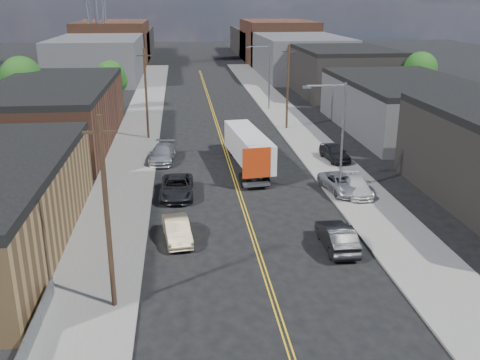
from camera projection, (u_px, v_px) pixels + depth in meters
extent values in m
plane|color=black|center=(213.00, 111.00, 75.29)|extent=(260.00, 260.00, 0.00)
cube|color=gold|center=(221.00, 137.00, 61.17)|extent=(0.32, 120.00, 0.01)
cube|color=slate|center=(137.00, 139.00, 60.14)|extent=(5.00, 140.00, 0.15)
cube|color=slate|center=(302.00, 134.00, 62.15)|extent=(5.00, 140.00, 0.15)
cube|color=#4F2E1F|center=(54.00, 117.00, 57.36)|extent=(12.00, 26.00, 6.00)
cube|color=black|center=(51.00, 86.00, 56.30)|extent=(12.00, 26.00, 0.60)
cube|color=navy|center=(460.00, 167.00, 38.10)|extent=(0.30, 20.00, 0.80)
cube|color=#3D3D40|center=(404.00, 107.00, 63.56)|extent=(14.00, 24.00, 5.50)
cube|color=black|center=(407.00, 82.00, 62.58)|extent=(14.00, 24.00, 0.60)
cube|color=black|center=(341.00, 73.00, 87.78)|extent=(14.00, 22.00, 7.00)
cube|color=black|center=(343.00, 49.00, 86.56)|extent=(14.00, 22.00, 0.60)
cube|color=#3D3D40|center=(99.00, 58.00, 104.82)|extent=(16.00, 30.00, 8.00)
cube|color=#3D3D40|center=(299.00, 56.00, 109.06)|extent=(16.00, 30.00, 8.00)
cube|color=#4F2E1F|center=(113.00, 43.00, 128.03)|extent=(16.00, 26.00, 10.00)
cube|color=#4F2E1F|center=(278.00, 42.00, 132.26)|extent=(16.00, 26.00, 10.00)
cube|color=black|center=(122.00, 43.00, 147.33)|extent=(16.00, 40.00, 7.00)
cube|color=black|center=(265.00, 42.00, 151.56)|extent=(16.00, 40.00, 7.00)
cylinder|color=gray|center=(342.00, 140.00, 41.75)|extent=(0.18, 0.18, 9.00)
cylinder|color=gray|center=(326.00, 85.00, 40.21)|extent=(3.00, 0.12, 0.12)
cube|color=gray|center=(307.00, 87.00, 40.09)|extent=(0.60, 0.25, 0.18)
cylinder|color=gray|center=(269.00, 78.00, 74.69)|extent=(0.18, 0.18, 9.00)
cylinder|color=gray|center=(259.00, 47.00, 73.15)|extent=(3.00, 0.12, 0.12)
cube|color=gray|center=(248.00, 47.00, 73.02)|extent=(0.60, 0.25, 0.18)
cylinder|color=black|center=(107.00, 217.00, 25.76)|extent=(0.26, 0.26, 10.00)
cube|color=black|center=(100.00, 132.00, 24.41)|extent=(1.60, 0.12, 0.12)
cylinder|color=black|center=(146.00, 95.00, 58.70)|extent=(0.26, 0.26, 10.00)
cube|color=black|center=(144.00, 56.00, 57.35)|extent=(1.60, 0.12, 0.12)
cylinder|color=black|center=(288.00, 88.00, 63.26)|extent=(0.26, 0.26, 10.00)
cube|color=black|center=(289.00, 52.00, 61.91)|extent=(1.60, 0.12, 0.12)
cylinder|color=black|center=(25.00, 105.00, 67.32)|extent=(0.36, 0.36, 4.50)
sphere|color=#163C10|center=(21.00, 77.00, 66.16)|extent=(5.04, 5.04, 5.04)
sphere|color=#163C10|center=(28.00, 84.00, 66.80)|extent=(3.96, 3.96, 3.96)
sphere|color=#163C10|center=(17.00, 82.00, 65.94)|extent=(3.60, 3.60, 3.60)
cylinder|color=black|center=(112.00, 97.00, 75.09)|extent=(0.36, 0.36, 3.75)
sphere|color=#163C10|center=(111.00, 76.00, 74.12)|extent=(4.20, 4.20, 4.20)
sphere|color=#163C10|center=(116.00, 81.00, 74.71)|extent=(3.30, 3.30, 3.30)
sphere|color=#163C10|center=(107.00, 80.00, 73.86)|extent=(3.00, 3.00, 3.00)
cylinder|color=black|center=(418.00, 92.00, 77.78)|extent=(0.36, 0.36, 4.25)
sphere|color=#163C10|center=(421.00, 68.00, 76.69)|extent=(4.76, 4.76, 4.76)
sphere|color=#163C10|center=(423.00, 74.00, 77.31)|extent=(3.74, 3.74, 3.74)
sphere|color=#163C10|center=(418.00, 73.00, 76.45)|extent=(3.40, 3.40, 3.40)
cube|color=#BDBDBD|center=(248.00, 146.00, 48.49)|extent=(3.44, 10.95, 2.51)
cube|color=#9E2A0C|center=(257.00, 163.00, 43.42)|extent=(2.35, 0.36, 2.53)
cube|color=gray|center=(256.00, 184.00, 44.01)|extent=(2.27, 0.83, 0.25)
cube|color=black|center=(240.00, 138.00, 55.04)|extent=(2.53, 3.09, 2.78)
cylinder|color=black|center=(254.00, 179.00, 45.34)|extent=(2.41, 1.14, 0.90)
cylinder|color=black|center=(240.00, 147.00, 55.34)|extent=(2.32, 1.13, 0.90)
imported|color=#8E7D5D|center=(177.00, 230.00, 34.71)|extent=(2.07, 4.60, 1.47)
imported|color=black|center=(177.00, 187.00, 42.51)|extent=(2.73, 5.66, 1.55)
imported|color=#A6A8AB|center=(162.00, 154.00, 51.66)|extent=(2.77, 5.68, 1.59)
imported|color=black|center=(337.00, 236.00, 33.60)|extent=(1.78, 4.96, 1.63)
imported|color=#ACADB1|center=(341.00, 183.00, 43.12)|extent=(3.10, 5.39, 1.41)
imported|color=#BABABA|center=(356.00, 186.00, 42.60)|extent=(2.10, 4.67, 1.33)
imported|color=black|center=(335.00, 152.00, 51.60)|extent=(2.35, 4.80, 1.58)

